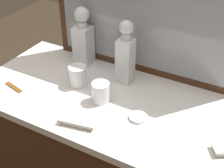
# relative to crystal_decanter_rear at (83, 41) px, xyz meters

# --- Properties ---
(dresser_mirror) EXTENTS (0.93, 0.03, 0.65)m
(dresser_mirror) POSITION_rel_crystal_decanter_rear_xyz_m (0.29, 0.07, 0.20)
(dresser_mirror) COLOR #472816
(dresser_mirror) RESTS_ON dresser
(crystal_decanter_rear) EXTENTS (0.09, 0.09, 0.30)m
(crystal_decanter_rear) POSITION_rel_crystal_decanter_rear_xyz_m (0.00, 0.00, 0.00)
(crystal_decanter_rear) COLOR white
(crystal_decanter_rear) RESTS_ON dresser
(crystal_decanter_far_left) EXTENTS (0.07, 0.07, 0.31)m
(crystal_decanter_far_left) POSITION_rel_crystal_decanter_rear_xyz_m (0.27, -0.05, 0.00)
(crystal_decanter_far_left) COLOR white
(crystal_decanter_far_left) RESTS_ON dresser
(crystal_tumbler_far_right) EXTENTS (0.09, 0.09, 0.10)m
(crystal_tumbler_far_right) POSITION_rel_crystal_decanter_rear_xyz_m (0.09, -0.19, -0.08)
(crystal_tumbler_far_right) COLOR white
(crystal_tumbler_far_right) RESTS_ON dresser
(crystal_tumbler_left) EXTENTS (0.08, 0.08, 0.09)m
(crystal_tumbler_left) POSITION_rel_crystal_decanter_rear_xyz_m (0.25, -0.25, -0.08)
(crystal_tumbler_left) COLOR white
(crystal_tumbler_left) RESTS_ON dresser
(silver_brush_far_right) EXTENTS (0.16, 0.09, 0.02)m
(silver_brush_far_right) POSITION_rel_crystal_decanter_rear_xyz_m (0.25, -0.43, -0.11)
(silver_brush_far_right) COLOR #B7A88C
(silver_brush_far_right) RESTS_ON dresser
(porcelain_dish) EXTENTS (0.08, 0.08, 0.01)m
(porcelain_dish) POSITION_rel_crystal_decanter_rear_xyz_m (0.44, -0.28, -0.12)
(porcelain_dish) COLOR silver
(porcelain_dish) RESTS_ON dresser
(tortoiseshell_comb) EXTENTS (0.12, 0.05, 0.01)m
(tortoiseshell_comb) POSITION_rel_crystal_decanter_rear_xyz_m (-0.16, -0.36, -0.12)
(tortoiseshell_comb) COLOR brown
(tortoiseshell_comb) RESTS_ON dresser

